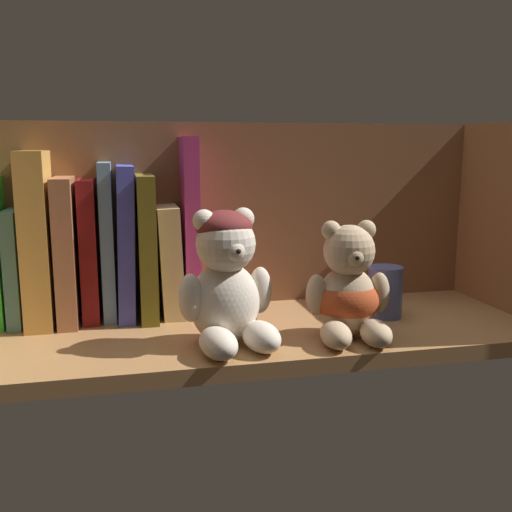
# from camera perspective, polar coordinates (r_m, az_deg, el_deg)

# --- Properties ---
(shelf_board) EXTENTS (0.76, 0.25, 0.02)m
(shelf_board) POSITION_cam_1_polar(r_m,az_deg,el_deg) (0.78, -1.04, -7.75)
(shelf_board) COLOR #9E7042
(shelf_board) RESTS_ON ground
(shelf_back_panel) EXTENTS (0.78, 0.01, 0.29)m
(shelf_back_panel) POSITION_cam_1_polar(r_m,az_deg,el_deg) (0.87, -2.87, 3.35)
(shelf_back_panel) COLOR brown
(shelf_back_panel) RESTS_ON ground
(book_2) EXTENTS (0.02, 0.12, 0.15)m
(book_2) POSITION_cam_1_polar(r_m,az_deg,el_deg) (0.85, -22.14, -0.83)
(book_2) COLOR #467771
(book_2) RESTS_ON shelf_board
(book_3) EXTENTS (0.03, 0.15, 0.23)m
(book_3) POSITION_cam_1_polar(r_m,az_deg,el_deg) (0.84, -20.23, 1.76)
(book_3) COLOR #C28D3D
(book_3) RESTS_ON shelf_board
(book_4) EXTENTS (0.03, 0.15, 0.19)m
(book_4) POSITION_cam_1_polar(r_m,az_deg,el_deg) (0.84, -17.79, 0.72)
(book_4) COLOR #A46542
(book_4) RESTS_ON shelf_board
(book_5) EXTENTS (0.02, 0.11, 0.19)m
(book_5) POSITION_cam_1_polar(r_m,az_deg,el_deg) (0.84, -15.84, 0.70)
(book_5) COLOR maroon
(book_5) RESTS_ON shelf_board
(book_6) EXTENTS (0.02, 0.11, 0.21)m
(book_6) POSITION_cam_1_polar(r_m,az_deg,el_deg) (0.84, -14.21, 1.51)
(book_6) COLOR #6E90B0
(book_6) RESTS_ON shelf_board
(book_7) EXTENTS (0.03, 0.13, 0.21)m
(book_7) POSITION_cam_1_polar(r_m,az_deg,el_deg) (0.84, -12.54, 1.44)
(book_7) COLOR #484DC7
(book_7) RESTS_ON shelf_board
(book_8) EXTENTS (0.02, 0.15, 0.20)m
(book_8) POSITION_cam_1_polar(r_m,az_deg,el_deg) (0.84, -10.64, 1.10)
(book_8) COLOR brown
(book_8) RESTS_ON shelf_board
(book_9) EXTENTS (0.03, 0.12, 0.15)m
(book_9) POSITION_cam_1_polar(r_m,az_deg,el_deg) (0.84, -8.48, -0.27)
(book_9) COLOR tan
(book_9) RESTS_ON shelf_board
(book_10) EXTENTS (0.02, 0.10, 0.25)m
(book_10) POSITION_cam_1_polar(r_m,az_deg,el_deg) (0.84, -6.53, 2.96)
(book_10) COLOR #AF2F6D
(book_10) RESTS_ON shelf_board
(teddy_bear_larger) EXTENTS (0.12, 0.13, 0.16)m
(teddy_bear_larger) POSITION_cam_1_polar(r_m,az_deg,el_deg) (0.69, -2.84, -2.50)
(teddy_bear_larger) COLOR beige
(teddy_bear_larger) RESTS_ON shelf_board
(teddy_bear_smaller) EXTENTS (0.11, 0.11, 0.15)m
(teddy_bear_smaller) POSITION_cam_1_polar(r_m,az_deg,el_deg) (0.73, 8.94, -3.51)
(teddy_bear_smaller) COLOR tan
(teddy_bear_smaller) RESTS_ON shelf_board
(pillar_candle) EXTENTS (0.05, 0.05, 0.07)m
(pillar_candle) POSITION_cam_1_polar(r_m,az_deg,el_deg) (0.83, 12.41, -3.41)
(pillar_candle) COLOR #4C5B99
(pillar_candle) RESTS_ON shelf_board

